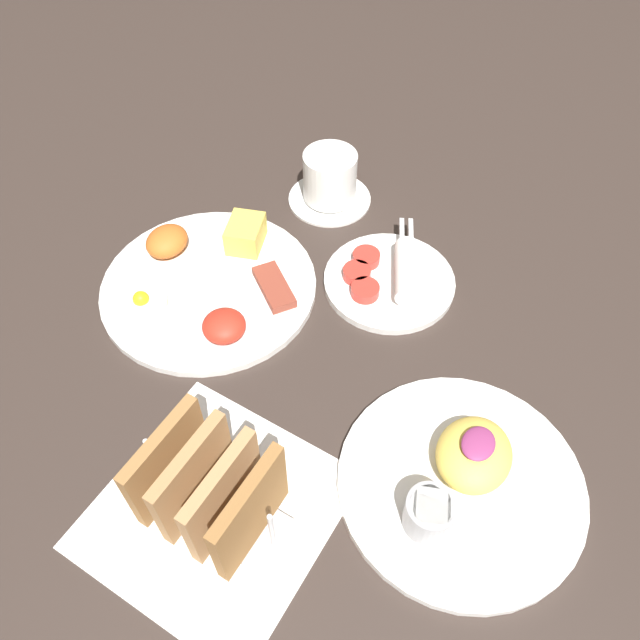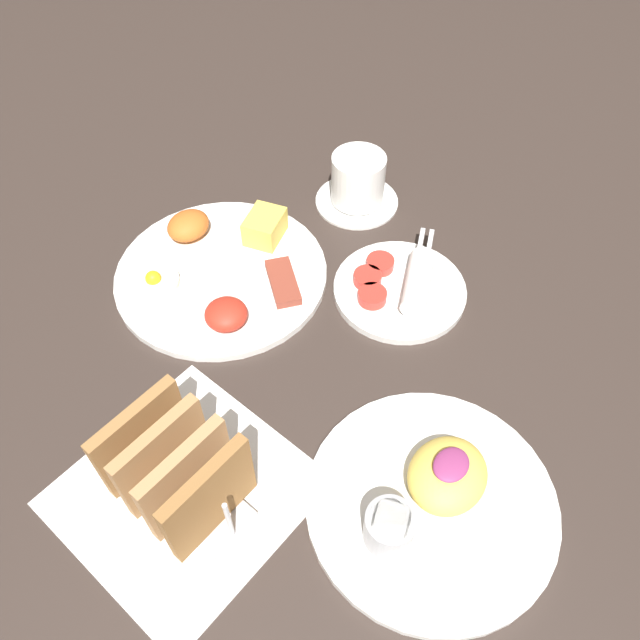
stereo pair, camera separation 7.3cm
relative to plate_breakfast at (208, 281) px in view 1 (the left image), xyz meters
The scene contains 7 objects.
ground_plane 0.21m from the plate_breakfast, 100.82° to the right, with size 3.00×3.00×0.00m, color #332823.
napkin_flat 0.30m from the plate_breakfast, 141.27° to the right, with size 0.22×0.22×0.00m.
plate_breakfast is the anchor object (origin of this frame).
plate_condiments 0.23m from the plate_breakfast, 57.58° to the right, with size 0.18×0.17×0.04m.
plate_foreground 0.39m from the plate_breakfast, 102.52° to the right, with size 0.25×0.25×0.06m.
toast_rack 0.30m from the plate_breakfast, 141.27° to the right, with size 0.10×0.15×0.10m.
coffee_cup 0.23m from the plate_breakfast, 11.38° to the right, with size 0.12×0.12×0.08m.
Camera 1 is at (-0.35, -0.20, 0.60)m, focal length 35.00 mm.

